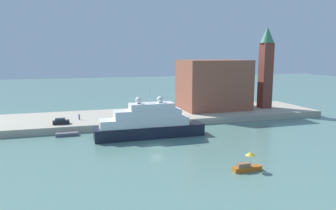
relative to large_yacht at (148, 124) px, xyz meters
name	(u,v)px	position (x,y,z in m)	size (l,w,h in m)	color
ground	(157,146)	(0.00, -7.57, -3.09)	(400.00, 400.00, 0.00)	slate
quay_dock	(132,118)	(0.00, 19.26, -2.26)	(110.00, 21.66, 1.68)	#B7AD99
large_yacht	(148,124)	(0.00, 0.00, 0.00)	(24.54, 4.99, 11.33)	black
small_motorboat	(247,165)	(10.01, -25.34, -2.07)	(4.72, 1.63, 3.09)	#C66019
work_barge	(67,134)	(-17.49, 6.37, -2.72)	(4.93, 1.51, 0.75)	#595966
harbor_building	(213,84)	(26.03, 22.19, 6.08)	(19.70, 15.01, 14.99)	#93513D
bell_tower	(266,64)	(42.38, 19.07, 12.31)	(4.35, 4.35, 25.06)	brown
parked_car	(61,122)	(-18.80, 12.07, -0.79)	(3.88, 1.69, 1.44)	black
person_figure	(79,117)	(-14.38, 16.33, -0.70)	(0.36, 0.36, 1.57)	#334C8C
mooring_bollard	(162,118)	(6.14, 10.02, -1.07)	(0.36, 0.36, 0.69)	black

